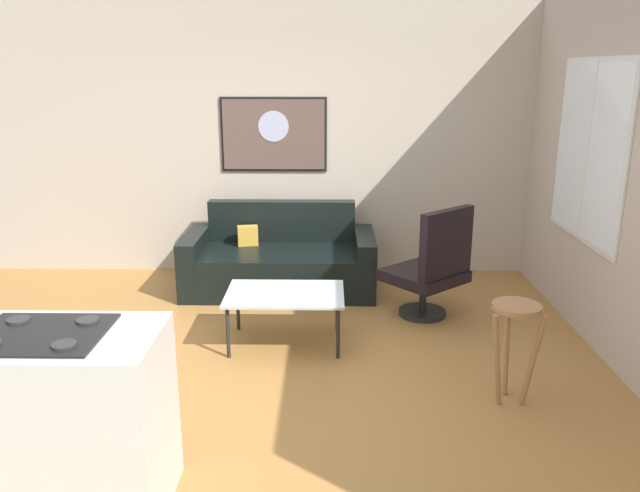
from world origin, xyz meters
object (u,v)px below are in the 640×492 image
object	(u,v)px
couch	(280,262)
coffee_table	(285,297)
bar_stool	(515,328)
armchair	(432,267)
wall_painting	(274,134)

from	to	relation	value
couch	coffee_table	bearing A→B (deg)	-83.72
couch	bar_stool	distance (m)	2.78
coffee_table	armchair	distance (m)	1.36
couch	wall_painting	world-z (taller)	wall_painting
wall_painting	coffee_table	bearing A→B (deg)	-83.04
couch	armchair	bearing A→B (deg)	-28.39
armchair	coffee_table	bearing A→B (deg)	-156.07
couch	bar_stool	bearing A→B (deg)	-52.38
couch	bar_stool	world-z (taller)	couch
coffee_table	bar_stool	distance (m)	1.79
armchair	wall_painting	distance (m)	2.23
armchair	wall_painting	world-z (taller)	wall_painting
couch	armchair	xyz separation A→B (m)	(1.39, -0.75, 0.19)
wall_painting	armchair	bearing A→B (deg)	-42.05
couch	wall_painting	distance (m)	1.34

